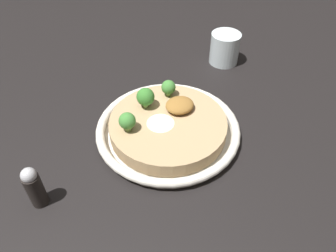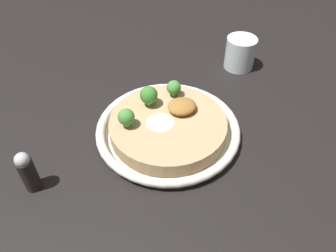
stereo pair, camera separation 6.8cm
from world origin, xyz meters
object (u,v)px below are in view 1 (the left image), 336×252
at_px(risotto_bowl, 168,128).
at_px(broccoli_back_right, 168,87).
at_px(broccoli_back_left, 127,121).
at_px(pepper_shaker, 34,187).
at_px(drinking_glass, 225,48).
at_px(broccoli_back, 145,97).

relative_size(risotto_bowl, broccoli_back_right, 7.93).
relative_size(broccoli_back_left, pepper_shaker, 0.46).
height_order(risotto_bowl, drinking_glass, drinking_glass).
bearing_deg(drinking_glass, broccoli_back_right, -153.65).
xyz_separation_m(broccoli_back, drinking_glass, (0.28, 0.12, -0.02)).
bearing_deg(broccoli_back, broccoli_back_right, 12.33).
bearing_deg(broccoli_back_right, broccoli_back, -167.67).
bearing_deg(broccoli_back_right, broccoli_back_left, -152.85).
bearing_deg(pepper_shaker, drinking_glass, 23.57).
bearing_deg(broccoli_back_left, pepper_shaker, -162.30).
bearing_deg(broccoli_back_left, broccoli_back, 38.94).
relative_size(broccoli_back_right, broccoli_back_left, 0.94).
bearing_deg(broccoli_back, pepper_shaker, -156.44).
distance_m(broccoli_back_left, pepper_shaker, 0.20).
height_order(broccoli_back, pepper_shaker, pepper_shaker).
height_order(broccoli_back_right, broccoli_back, broccoli_back).
bearing_deg(broccoli_back_right, risotto_bowl, -117.44).
relative_size(risotto_bowl, pepper_shaker, 3.39).
distance_m(risotto_bowl, broccoli_back, 0.08).
bearing_deg(risotto_bowl, drinking_glass, 35.15).
bearing_deg(broccoli_back, risotto_bowl, -69.83).
xyz_separation_m(risotto_bowl, broccoli_back_right, (0.04, 0.07, 0.04)).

